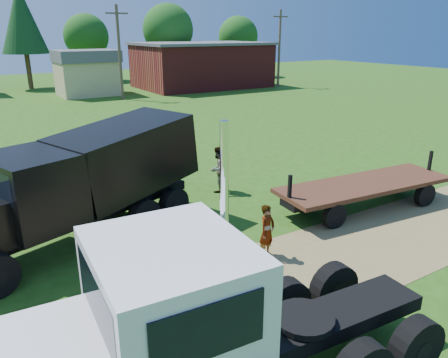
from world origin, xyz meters
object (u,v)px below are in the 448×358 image
orange_pickup (113,171)px  flatbed_trailer (365,188)px  spectator_a (267,231)px  white_semi_tractor (179,336)px  black_dump_truck (86,178)px

orange_pickup → flatbed_trailer: flatbed_trailer is taller
orange_pickup → spectator_a: 8.69m
flatbed_trailer → spectator_a: 5.76m
spectator_a → white_semi_tractor: bearing=-160.0°
white_semi_tractor → orange_pickup: white_semi_tractor is taller
black_dump_truck → spectator_a: bearing=-64.6°
black_dump_truck → flatbed_trailer: (9.82, -3.11, -1.28)m
flatbed_trailer → spectator_a: (-5.64, -1.15, 0.05)m
black_dump_truck → orange_pickup: black_dump_truck is taller
orange_pickup → flatbed_trailer: (7.66, -7.31, 0.01)m
orange_pickup → spectator_a: size_ratio=3.37×
flatbed_trailer → orange_pickup: bearing=141.6°
white_semi_tractor → flatbed_trailer: bearing=29.5°
orange_pickup → flatbed_trailer: size_ratio=0.76×
white_semi_tractor → spectator_a: bearing=42.7°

